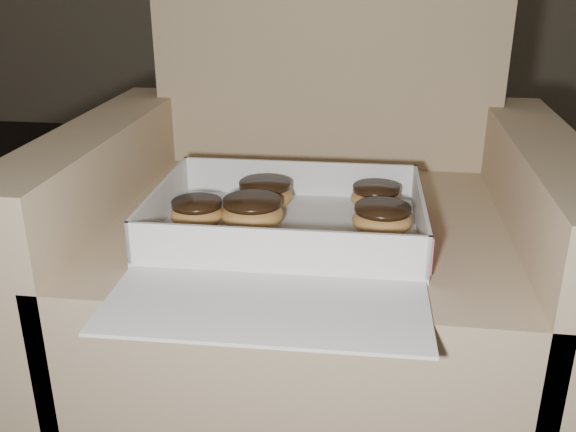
% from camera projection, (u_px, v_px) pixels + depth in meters
% --- Properties ---
extents(floor, '(4.50, 4.50, 0.00)m').
position_uv_depth(floor, '(149.00, 418.00, 1.26)').
color(floor, black).
rests_on(floor, ground).
extents(armchair, '(0.90, 0.76, 0.94)m').
position_uv_depth(armchair, '(312.00, 262.00, 1.24)').
color(armchair, tan).
rests_on(armchair, floor).
extents(bakery_box, '(0.44, 0.51, 0.07)m').
position_uv_depth(bakery_box, '(287.00, 235.00, 1.01)').
color(bakery_box, silver).
rests_on(bakery_box, armchair).
extents(donut_a, '(0.10, 0.10, 0.05)m').
position_uv_depth(donut_a, '(265.00, 194.00, 1.13)').
color(donut_a, '#BD9242').
rests_on(donut_a, bakery_box).
extents(donut_b, '(0.10, 0.10, 0.05)m').
position_uv_depth(donut_b, '(382.00, 219.00, 1.02)').
color(donut_b, '#BD9242').
rests_on(donut_b, bakery_box).
extents(donut_c, '(0.09, 0.09, 0.04)m').
position_uv_depth(donut_c, '(197.00, 212.00, 1.05)').
color(donut_c, '#BD9242').
rests_on(donut_c, bakery_box).
extents(donut_d, '(0.10, 0.10, 0.05)m').
position_uv_depth(donut_d, '(252.00, 212.00, 1.04)').
color(donut_d, '#BD9242').
rests_on(donut_d, bakery_box).
extents(donut_e, '(0.09, 0.09, 0.04)m').
position_uv_depth(donut_e, '(376.00, 197.00, 1.12)').
color(donut_e, '#BD9242').
rests_on(donut_e, bakery_box).
extents(crumb_a, '(0.01, 0.01, 0.00)m').
position_uv_depth(crumb_a, '(313.00, 261.00, 0.93)').
color(crumb_a, black).
rests_on(crumb_a, bakery_box).
extents(crumb_b, '(0.01, 0.01, 0.00)m').
position_uv_depth(crumb_b, '(268.00, 255.00, 0.95)').
color(crumb_b, black).
rests_on(crumb_b, bakery_box).
extents(crumb_c, '(0.01, 0.01, 0.00)m').
position_uv_depth(crumb_c, '(252.00, 240.00, 1.00)').
color(crumb_c, black).
rests_on(crumb_c, bakery_box).
extents(crumb_d, '(0.01, 0.01, 0.00)m').
position_uv_depth(crumb_d, '(312.00, 234.00, 1.02)').
color(crumb_d, black).
rests_on(crumb_d, bakery_box).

